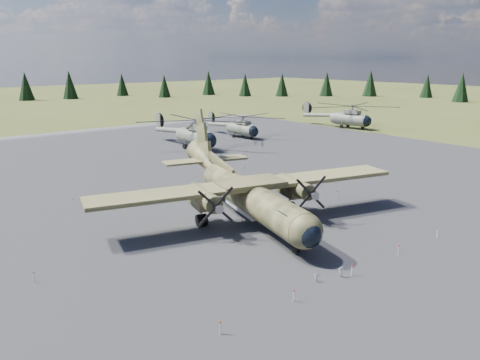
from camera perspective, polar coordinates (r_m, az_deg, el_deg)
ground at (r=43.65m, az=-2.39°, el=-6.20°), size 500.00×500.00×0.00m
apron at (r=51.61m, az=-9.01°, el=-3.05°), size 120.00×120.00×0.04m
transport_plane at (r=46.28m, az=0.59°, el=-1.13°), size 30.81×27.56×10.24m
helicopter_near at (r=82.40m, az=-5.51°, el=6.36°), size 21.50×24.84×5.26m
helicopter_mid at (r=93.76m, az=0.20°, el=7.04°), size 18.01×20.70×4.37m
helicopter_far at (r=109.58m, az=13.28°, el=8.07°), size 23.33×25.46×5.19m
info_placard_left at (r=34.49m, az=9.35°, el=-11.55°), size 0.41×0.19×0.63m
info_placard_right at (r=35.46m, az=12.24°, el=-10.76°), size 0.51×0.26×0.77m
barrier_fence at (r=43.16m, az=-2.83°, el=-5.73°), size 33.12×29.62×0.85m
treeline at (r=46.72m, az=-13.18°, el=1.02°), size 341.49×336.42×10.93m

